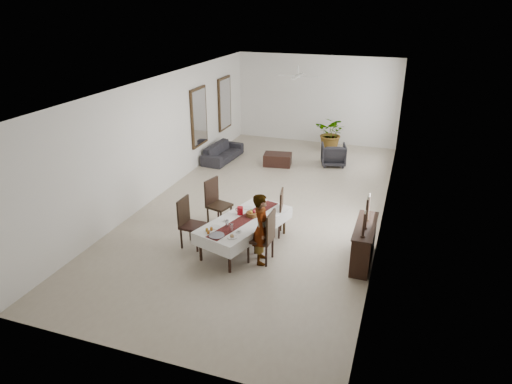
% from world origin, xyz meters
% --- Properties ---
extents(floor, '(6.00, 12.00, 0.00)m').
position_xyz_m(floor, '(0.00, 0.00, 0.00)').
color(floor, '#B0A38C').
rests_on(floor, ground).
extents(ceiling, '(6.00, 12.00, 0.02)m').
position_xyz_m(ceiling, '(0.00, 0.00, 3.20)').
color(ceiling, white).
rests_on(ceiling, wall_back).
extents(wall_back, '(6.00, 0.02, 3.20)m').
position_xyz_m(wall_back, '(0.00, 6.00, 1.60)').
color(wall_back, white).
rests_on(wall_back, floor).
extents(wall_front, '(6.00, 0.02, 3.20)m').
position_xyz_m(wall_front, '(0.00, -6.00, 1.60)').
color(wall_front, white).
rests_on(wall_front, floor).
extents(wall_left, '(0.02, 12.00, 3.20)m').
position_xyz_m(wall_left, '(-3.00, 0.00, 1.60)').
color(wall_left, white).
rests_on(wall_left, floor).
extents(wall_right, '(0.02, 12.00, 3.20)m').
position_xyz_m(wall_right, '(3.00, 0.00, 1.60)').
color(wall_right, white).
rests_on(wall_right, floor).
extents(dining_table_top, '(1.46, 2.28, 0.04)m').
position_xyz_m(dining_table_top, '(0.24, -2.33, 0.64)').
color(dining_table_top, black).
rests_on(dining_table_top, table_leg_fl).
extents(table_leg_fl, '(0.08, 0.08, 0.62)m').
position_xyz_m(table_leg_fl, '(-0.42, -3.18, 0.31)').
color(table_leg_fl, black).
rests_on(table_leg_fl, floor).
extents(table_leg_fr, '(0.08, 0.08, 0.62)m').
position_xyz_m(table_leg_fr, '(0.32, -3.40, 0.31)').
color(table_leg_fr, black).
rests_on(table_leg_fr, floor).
extents(table_leg_bl, '(0.08, 0.08, 0.62)m').
position_xyz_m(table_leg_bl, '(0.16, -1.25, 0.31)').
color(table_leg_bl, black).
rests_on(table_leg_bl, floor).
extents(table_leg_br, '(0.08, 0.08, 0.62)m').
position_xyz_m(table_leg_br, '(0.91, -1.48, 0.31)').
color(table_leg_br, black).
rests_on(table_leg_br, floor).
extents(tablecloth_top, '(1.66, 2.48, 0.01)m').
position_xyz_m(tablecloth_top, '(0.24, -2.33, 0.67)').
color(tablecloth_top, silver).
rests_on(tablecloth_top, dining_table_top).
extents(tablecloth_drape_left, '(0.67, 2.18, 0.26)m').
position_xyz_m(tablecloth_drape_left, '(-0.25, -2.18, 0.54)').
color(tablecloth_drape_left, white).
rests_on(tablecloth_drape_left, dining_table_top).
extents(tablecloth_drape_right, '(0.67, 2.18, 0.26)m').
position_xyz_m(tablecloth_drape_right, '(0.73, -2.48, 0.54)').
color(tablecloth_drape_right, silver).
rests_on(tablecloth_drape_right, dining_table_top).
extents(tablecloth_drape_near, '(1.00, 0.31, 0.26)m').
position_xyz_m(tablecloth_drape_near, '(-0.09, -3.41, 0.54)').
color(tablecloth_drape_near, white).
rests_on(tablecloth_drape_near, dining_table_top).
extents(tablecloth_drape_far, '(1.00, 0.31, 0.26)m').
position_xyz_m(tablecloth_drape_far, '(0.57, -1.24, 0.54)').
color(tablecloth_drape_far, silver).
rests_on(tablecloth_drape_far, dining_table_top).
extents(table_runner, '(0.94, 2.20, 0.00)m').
position_xyz_m(table_runner, '(0.24, -2.33, 0.67)').
color(table_runner, '#5B1B1A').
rests_on(table_runner, tablecloth_top).
extents(red_pitcher, '(0.16, 0.16, 0.18)m').
position_xyz_m(red_pitcher, '(0.07, -2.14, 0.76)').
color(red_pitcher, maroon).
rests_on(red_pitcher, tablecloth_top).
extents(pitcher_handle, '(0.11, 0.05, 0.11)m').
position_xyz_m(pitcher_handle, '(-0.00, -2.11, 0.76)').
color(pitcher_handle, maroon).
rests_on(pitcher_handle, red_pitcher).
extents(wine_glass_near, '(0.06, 0.06, 0.15)m').
position_xyz_m(wine_glass_near, '(0.18, -2.91, 0.75)').
color(wine_glass_near, white).
rests_on(wine_glass_near, tablecloth_top).
extents(wine_glass_mid, '(0.06, 0.06, 0.15)m').
position_xyz_m(wine_glass_mid, '(0.02, -2.77, 0.75)').
color(wine_glass_mid, silver).
rests_on(wine_glass_mid, tablecloth_top).
extents(teacup_right, '(0.08, 0.08, 0.05)m').
position_xyz_m(teacup_right, '(0.34, -2.91, 0.70)').
color(teacup_right, white).
rests_on(teacup_right, saucer_right).
extents(saucer_right, '(0.13, 0.13, 0.01)m').
position_xyz_m(saucer_right, '(0.34, -2.91, 0.68)').
color(saucer_right, silver).
rests_on(saucer_right, tablecloth_top).
extents(teacup_left, '(0.08, 0.08, 0.05)m').
position_xyz_m(teacup_left, '(-0.10, -2.55, 0.70)').
color(teacup_left, white).
rests_on(teacup_left, saucer_left).
extents(saucer_left, '(0.13, 0.13, 0.01)m').
position_xyz_m(saucer_left, '(-0.10, -2.55, 0.68)').
color(saucer_left, silver).
rests_on(saucer_left, tablecloth_top).
extents(plate_near_right, '(0.21, 0.21, 0.01)m').
position_xyz_m(plate_near_right, '(0.29, -3.17, 0.68)').
color(plate_near_right, silver).
rests_on(plate_near_right, tablecloth_top).
extents(bread_near_right, '(0.08, 0.08, 0.08)m').
position_xyz_m(bread_near_right, '(0.29, -3.17, 0.70)').
color(bread_near_right, tan).
rests_on(bread_near_right, plate_near_right).
extents(plate_near_left, '(0.21, 0.21, 0.01)m').
position_xyz_m(plate_near_left, '(-0.20, -2.88, 0.68)').
color(plate_near_left, silver).
rests_on(plate_near_left, tablecloth_top).
extents(plate_far_left, '(0.21, 0.21, 0.01)m').
position_xyz_m(plate_far_left, '(0.11, -1.78, 0.68)').
color(plate_far_left, white).
rests_on(plate_far_left, tablecloth_top).
extents(serving_tray, '(0.32, 0.32, 0.02)m').
position_xyz_m(serving_tray, '(-0.03, -3.21, 0.68)').
color(serving_tray, '#47474C').
rests_on(serving_tray, tablecloth_top).
extents(jam_jar_a, '(0.06, 0.06, 0.07)m').
position_xyz_m(jam_jar_a, '(-0.22, -3.18, 0.70)').
color(jam_jar_a, '#914D15').
rests_on(jam_jar_a, tablecloth_top).
extents(jam_jar_b, '(0.06, 0.06, 0.07)m').
position_xyz_m(jam_jar_b, '(-0.29, -3.10, 0.70)').
color(jam_jar_b, '#8E6214').
rests_on(jam_jar_b, tablecloth_top).
extents(jam_jar_c, '(0.06, 0.06, 0.07)m').
position_xyz_m(jam_jar_c, '(-0.22, -3.03, 0.70)').
color(jam_jar_c, brown).
rests_on(jam_jar_c, tablecloth_top).
extents(fruit_basket, '(0.26, 0.26, 0.09)m').
position_xyz_m(fruit_basket, '(0.35, -2.13, 0.71)').
color(fruit_basket, brown).
rests_on(fruit_basket, tablecloth_top).
extents(fruit_red, '(0.08, 0.08, 0.08)m').
position_xyz_m(fruit_red, '(0.38, -2.12, 0.78)').
color(fruit_red, maroon).
rests_on(fruit_red, fruit_basket).
extents(fruit_green, '(0.07, 0.07, 0.07)m').
position_xyz_m(fruit_green, '(0.32, -2.09, 0.78)').
color(fruit_green, '#567824').
rests_on(fruit_green, fruit_basket).
extents(fruit_yellow, '(0.07, 0.07, 0.07)m').
position_xyz_m(fruit_yellow, '(0.34, -2.17, 0.78)').
color(fruit_yellow, gold).
rests_on(fruit_yellow, fruit_basket).
extents(chair_right_near_seat, '(0.49, 0.49, 0.05)m').
position_xyz_m(chair_right_near_seat, '(0.75, -2.76, 0.50)').
color(chair_right_near_seat, black).
rests_on(chair_right_near_seat, chair_right_near_leg_fl).
extents(chair_right_near_leg_fl, '(0.05, 0.05, 0.47)m').
position_xyz_m(chair_right_near_leg_fl, '(0.94, -2.96, 0.24)').
color(chair_right_near_leg_fl, black).
rests_on(chair_right_near_leg_fl, floor).
extents(chair_right_near_leg_fr, '(0.05, 0.05, 0.47)m').
position_xyz_m(chair_right_near_leg_fr, '(0.96, -2.57, 0.24)').
color(chair_right_near_leg_fr, black).
rests_on(chair_right_near_leg_fr, floor).
extents(chair_right_near_leg_bl, '(0.05, 0.05, 0.47)m').
position_xyz_m(chair_right_near_leg_bl, '(0.55, -2.95, 0.24)').
color(chair_right_near_leg_bl, black).
rests_on(chair_right_near_leg_bl, floor).
extents(chair_right_near_leg_br, '(0.05, 0.05, 0.47)m').
position_xyz_m(chair_right_near_leg_br, '(0.57, -2.55, 0.24)').
color(chair_right_near_leg_br, black).
rests_on(chair_right_near_leg_br, floor).
extents(chair_right_near_back, '(0.06, 0.48, 0.61)m').
position_xyz_m(chair_right_near_back, '(0.97, -2.76, 0.83)').
color(chair_right_near_back, black).
rests_on(chair_right_near_back, chair_right_near_seat).
extents(chair_right_far_seat, '(0.54, 0.54, 0.05)m').
position_xyz_m(chair_right_far_seat, '(0.64, -1.59, 0.49)').
color(chair_right_far_seat, black).
rests_on(chair_right_far_seat, chair_right_far_leg_fl).
extents(chair_right_far_leg_fl, '(0.05, 0.05, 0.46)m').
position_xyz_m(chair_right_far_leg_fl, '(0.86, -1.74, 0.23)').
color(chair_right_far_leg_fl, black).
rests_on(chair_right_far_leg_fl, floor).
extents(chair_right_far_leg_fr, '(0.05, 0.05, 0.46)m').
position_xyz_m(chair_right_far_leg_fr, '(0.79, -1.37, 0.23)').
color(chair_right_far_leg_fr, black).
rests_on(chair_right_far_leg_fr, floor).
extents(chair_right_far_leg_bl, '(0.05, 0.05, 0.46)m').
position_xyz_m(chair_right_far_leg_bl, '(0.48, -1.81, 0.23)').
color(chair_right_far_leg_bl, black).
rests_on(chair_right_far_leg_bl, floor).
extents(chair_right_far_leg_br, '(0.05, 0.05, 0.46)m').
position_xyz_m(chair_right_far_leg_br, '(0.42, -1.44, 0.23)').
color(chair_right_far_leg_br, black).
rests_on(chair_right_far_leg_br, floor).
extents(chair_right_far_back, '(0.12, 0.47, 0.59)m').
position_xyz_m(chair_right_far_back, '(0.85, -1.55, 0.81)').
color(chair_right_far_back, black).
rests_on(chair_right_far_back, chair_right_far_seat).
extents(chair_left_near_seat, '(0.50, 0.50, 0.05)m').
position_xyz_m(chair_left_near_seat, '(-0.83, -2.67, 0.49)').
color(chair_left_near_seat, black).
rests_on(chair_left_near_seat, chair_left_near_leg_fl).
extents(chair_left_near_leg_fl, '(0.05, 0.05, 0.47)m').
position_xyz_m(chair_left_near_leg_fl, '(-1.02, -2.47, 0.23)').
color(chair_left_near_leg_fl, black).
rests_on(chair_left_near_leg_fl, floor).
extents(chair_left_near_leg_fr, '(0.05, 0.05, 0.47)m').
position_xyz_m(chair_left_near_leg_fr, '(-1.04, -2.86, 0.23)').
color(chair_left_near_leg_fr, black).
rests_on(chair_left_near_leg_fr, floor).
extents(chair_left_near_leg_bl, '(0.05, 0.05, 0.47)m').
position_xyz_m(chair_left_near_leg_bl, '(-0.63, -2.49, 0.23)').
color(chair_left_near_leg_bl, black).
rests_on(chair_left_near_leg_bl, floor).
extents(chair_left_near_leg_br, '(0.05, 0.05, 0.47)m').
position_xyz_m(chair_left_near_leg_br, '(-0.65, -2.88, 0.23)').
color(chair_left_near_leg_br, black).
rests_on(chair_left_near_leg_br, floor).
extents(chair_left_near_back, '(0.07, 0.47, 0.60)m').
position_xyz_m(chair_left_near_back, '(-1.05, -2.66, 0.82)').
color(chair_left_near_back, black).
rests_on(chair_left_near_back, chair_left_near_seat).
extents(chair_left_far_seat, '(0.60, 0.60, 0.06)m').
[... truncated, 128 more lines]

